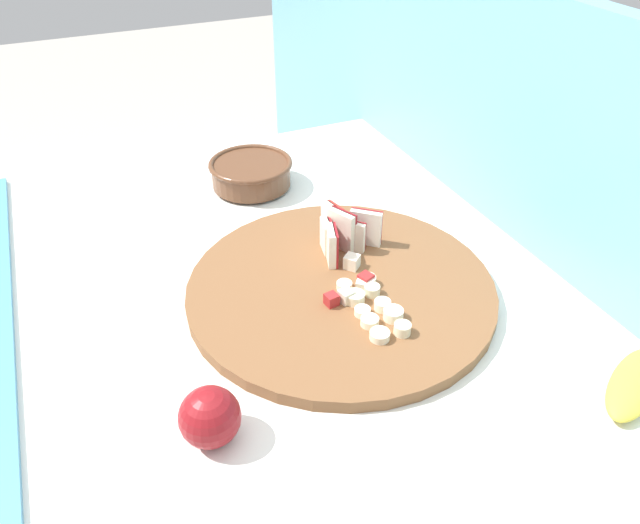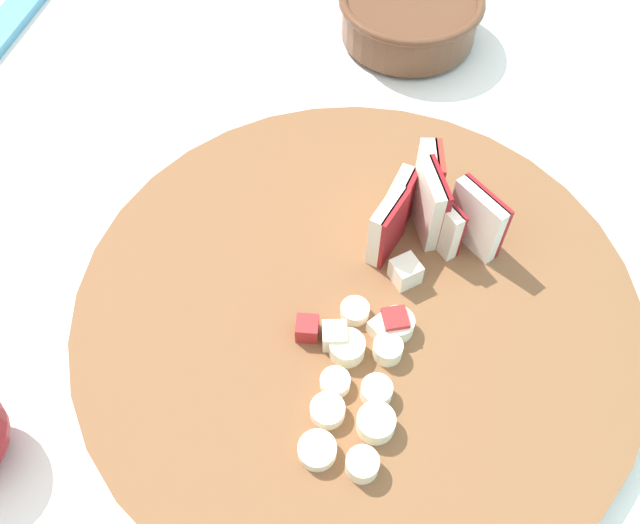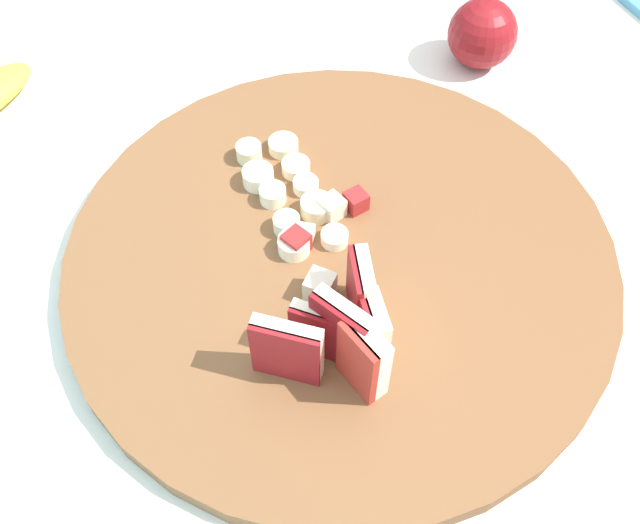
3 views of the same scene
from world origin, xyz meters
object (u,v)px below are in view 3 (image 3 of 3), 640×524
(apple_wedge_fan, at_px, (340,333))
(whole_apple, at_px, (482,34))
(apple_dice_pile, at_px, (322,239))
(cutting_board, at_px, (340,259))
(banana_slice_rows, at_px, (287,193))

(apple_wedge_fan, bearing_deg, whole_apple, -47.71)
(apple_dice_pile, distance_m, whole_apple, 0.31)
(cutting_board, height_order, banana_slice_rows, banana_slice_rows)
(banana_slice_rows, bearing_deg, whole_apple, -68.11)
(apple_wedge_fan, distance_m, apple_dice_pile, 0.10)
(cutting_board, bearing_deg, apple_wedge_fan, 153.68)
(banana_slice_rows, bearing_deg, cutting_board, -167.20)
(apple_dice_pile, relative_size, banana_slice_rows, 0.68)
(apple_dice_pile, bearing_deg, cutting_board, -137.10)
(banana_slice_rows, bearing_deg, apple_dice_pile, -175.27)
(apple_wedge_fan, xyz_separation_m, banana_slice_rows, (0.16, -0.03, -0.02))
(apple_wedge_fan, relative_size, apple_dice_pile, 1.12)
(banana_slice_rows, bearing_deg, apple_wedge_fan, 170.68)
(apple_wedge_fan, distance_m, whole_apple, 0.39)
(whole_apple, bearing_deg, apple_dice_pile, 122.64)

